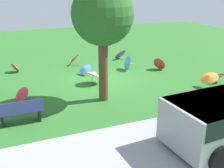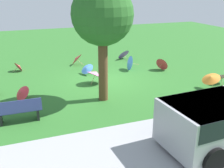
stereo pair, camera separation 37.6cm
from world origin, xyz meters
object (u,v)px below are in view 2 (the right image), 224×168
(parasol_red_0, at_px, (76,59))
(parasol_red_3, at_px, (19,66))
(parasol_red_2, at_px, (21,93))
(parasol_pink_0, at_px, (96,73))
(shade_tree, at_px, (102,16))
(parasol_red_4, at_px, (162,64))
(parasol_blue_1, at_px, (87,68))
(parasol_orange_0, at_px, (211,78))
(parasol_purple_0, at_px, (123,54))
(parasol_pink_1, at_px, (221,76))
(parasol_blue_0, at_px, (129,63))
(park_bench, at_px, (19,111))

(parasol_red_0, xyz_separation_m, parasol_red_3, (3.45, 0.17, -0.11))
(parasol_red_2, height_order, parasol_red_3, parasol_red_2)
(parasol_pink_0, distance_m, parasol_red_2, 3.75)
(shade_tree, bearing_deg, parasol_red_4, -147.53)
(parasol_red_4, bearing_deg, parasol_blue_1, -8.81)
(parasol_pink_0, distance_m, parasol_orange_0, 5.60)
(parasol_purple_0, bearing_deg, parasol_orange_0, 103.91)
(parasol_pink_0, height_order, parasol_blue_1, parasol_pink_0)
(parasol_pink_1, xyz_separation_m, parasol_red_0, (6.03, -6.02, -0.00))
(parasol_pink_1, distance_m, parasol_blue_1, 7.08)
(parasol_red_2, xyz_separation_m, parasol_red_4, (-8.06, -1.75, 0.06))
(parasol_red_3, relative_size, parasol_red_4, 0.83)
(parasol_pink_1, bearing_deg, parasol_blue_0, -48.21)
(parasol_orange_0, relative_size, parasol_pink_1, 1.34)
(parasol_purple_0, bearing_deg, parasol_blue_0, 74.74)
(parasol_blue_0, relative_size, parasol_pink_1, 1.14)
(parasol_red_0, distance_m, parasol_red_4, 5.36)
(parasol_orange_0, xyz_separation_m, parasol_blue_0, (2.37, -4.28, -0.15))
(parasol_red_3, bearing_deg, parasol_red_0, -177.12)
(parasol_red_0, relative_size, parasol_purple_0, 1.01)
(parasol_blue_0, bearing_deg, parasol_red_3, -18.56)
(parasol_pink_0, xyz_separation_m, parasol_orange_0, (-4.91, 2.70, 0.04))
(shade_tree, bearing_deg, park_bench, 15.08)
(park_bench, distance_m, parasol_purple_0, 10.03)
(parasol_red_3, bearing_deg, parasol_pink_1, 148.34)
(shade_tree, height_order, parasol_orange_0, shade_tree)
(parasol_orange_0, relative_size, parasol_red_2, 1.14)
(parasol_pink_1, height_order, parasol_red_0, parasol_red_0)
(parasol_pink_1, bearing_deg, parasol_red_3, -31.66)
(parasol_pink_0, relative_size, parasol_red_0, 1.08)
(parasol_red_2, distance_m, parasol_red_3, 4.47)
(parasol_pink_1, bearing_deg, parasol_blue_1, -32.71)
(parasol_pink_0, bearing_deg, parasol_pink_1, 159.42)
(parasol_blue_1, bearing_deg, parasol_pink_0, 90.74)
(parasol_red_2, height_order, parasol_purple_0, parasol_purple_0)
(parasol_blue_0, height_order, parasol_purple_0, parasol_blue_0)
(park_bench, relative_size, parasol_red_3, 2.22)
(parasol_orange_0, relative_size, parasol_blue_1, 1.11)
(parasol_orange_0, xyz_separation_m, parasol_red_2, (8.55, -1.86, -0.26))
(parasol_red_2, bearing_deg, parasol_purple_0, -144.24)
(parasol_purple_0, bearing_deg, parasol_red_4, 110.50)
(parasol_red_0, relative_size, parasol_blue_1, 1.14)
(parasol_red_3, bearing_deg, parasol_orange_0, 143.21)
(parasol_pink_1, distance_m, parasol_purple_0, 6.89)
(shade_tree, height_order, parasol_red_0, shade_tree)
(parasol_orange_0, distance_m, parasol_blue_1, 6.54)
(parasol_pink_0, bearing_deg, parasol_red_2, 13.05)
(parasol_purple_0, height_order, parasol_red_4, parasol_red_4)
(shade_tree, xyz_separation_m, parasol_pink_0, (-0.30, -2.09, -3.03))
(park_bench, relative_size, parasol_pink_1, 2.09)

